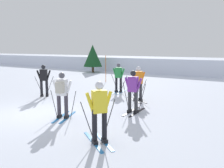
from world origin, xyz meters
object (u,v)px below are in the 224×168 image
skier_purple (133,90)px  trail_marker_pole (106,69)px  skier_yellow (99,111)px  conifer_far_left (93,56)px  skier_black (44,80)px  skier_white (62,93)px  skier_orange (138,83)px  skier_green (119,77)px

skier_purple → trail_marker_pole: size_ratio=0.84×
skier_yellow → conifer_far_left: conifer_far_left is taller
skier_purple → trail_marker_pole: 9.12m
skier_purple → skier_yellow: (0.74, -3.26, -0.00)m
skier_purple → conifer_far_left: conifer_far_left is taller
skier_yellow → skier_black: size_ratio=1.00×
skier_purple → conifer_far_left: (-11.58, 12.31, 0.87)m
skier_purple → skier_white: 2.77m
skier_black → conifer_far_left: size_ratio=0.58×
skier_yellow → skier_orange: size_ratio=1.00×
trail_marker_pole → conifer_far_left: conifer_far_left is taller
skier_purple → skier_white: bearing=-130.4°
skier_orange → skier_green: 2.51m
skier_white → skier_black: bearing=147.2°
skier_orange → skier_black: bearing=-159.1°
skier_purple → skier_black: size_ratio=1.00×
trail_marker_pole → skier_green: bearing=-45.7°
conifer_far_left → skier_purple: bearing=-46.8°
trail_marker_pole → conifer_far_left: bearing=135.1°
skier_green → conifer_far_left: bearing=134.8°
skier_orange → conifer_far_left: bearing=136.4°
skier_purple → skier_black: 5.55m
skier_white → skier_black: same height
skier_yellow → skier_white: bearing=155.6°
skier_white → skier_black: 4.46m
skier_black → trail_marker_pole: trail_marker_pole is taller
skier_purple → conifer_far_left: size_ratio=0.58×
skier_purple → trail_marker_pole: trail_marker_pole is taller
skier_purple → skier_orange: bearing=112.1°
skier_black → skier_purple: bearing=-3.1°
skier_green → skier_black: bearing=-129.2°
skier_orange → conifer_far_left: (-10.73, 10.22, 0.87)m
skier_yellow → skier_white: size_ratio=1.00×
skier_orange → conifer_far_left: size_ratio=0.58×
skier_purple → skier_green: same height
skier_orange → conifer_far_left: 14.84m
skier_yellow → skier_orange: bearing=106.5°
skier_purple → skier_black: bearing=176.9°
skier_green → trail_marker_pole: trail_marker_pole is taller
skier_black → trail_marker_pole: (-0.51, 6.51, 0.11)m
skier_purple → skier_white: same height
skier_yellow → trail_marker_pole: (-6.79, 10.08, 0.11)m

